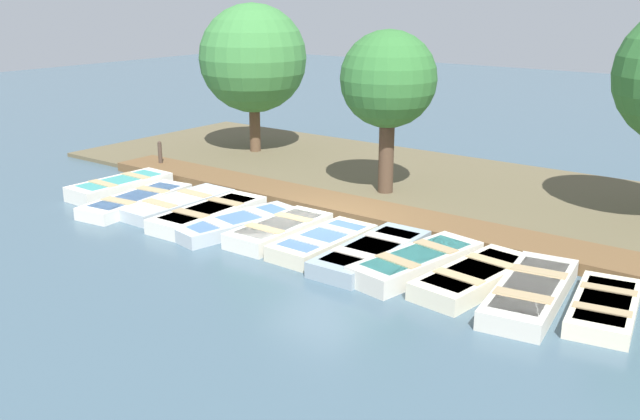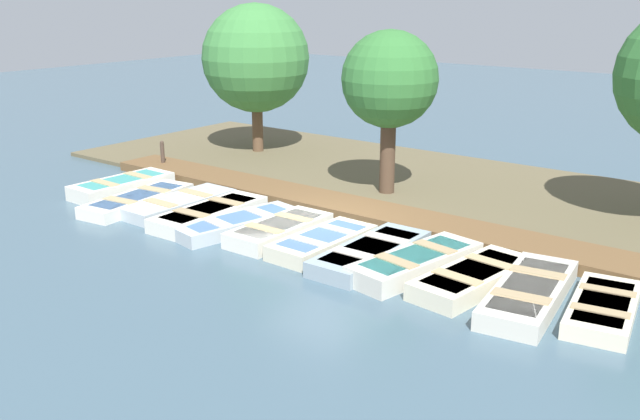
{
  "view_description": "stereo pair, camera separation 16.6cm",
  "coord_description": "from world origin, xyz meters",
  "px_view_note": "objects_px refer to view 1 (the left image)",
  "views": [
    {
      "loc": [
        13.28,
        9.95,
        5.58
      ],
      "look_at": [
        0.47,
        0.29,
        0.65
      ],
      "focal_mm": 40.0,
      "sensor_mm": 36.0,
      "label": 1
    },
    {
      "loc": [
        13.18,
        10.08,
        5.58
      ],
      "look_at": [
        0.47,
        0.29,
        0.65
      ],
      "focal_mm": 40.0,
      "sensor_mm": 36.0,
      "label": 2
    }
  ],
  "objects_px": {
    "rowboat_9": "(475,277)",
    "park_tree_left": "(388,81)",
    "rowboat_6": "(323,242)",
    "rowboat_7": "(372,253)",
    "rowboat_4": "(238,223)",
    "mooring_post_near": "(160,156)",
    "rowboat_8": "(417,262)",
    "rowboat_10": "(531,292)",
    "rowboat_3": "(209,214)",
    "park_tree_far_left": "(253,59)",
    "rowboat_1": "(137,201)",
    "rowboat_5": "(280,230)",
    "rowboat_2": "(178,204)",
    "rowboat_0": "(120,186)",
    "rowboat_11": "(605,307)"
  },
  "relations": [
    {
      "from": "rowboat_0",
      "to": "rowboat_5",
      "type": "height_order",
      "value": "rowboat_0"
    },
    {
      "from": "rowboat_1",
      "to": "rowboat_11",
      "type": "distance_m",
      "value": 12.13
    },
    {
      "from": "rowboat_5",
      "to": "rowboat_8",
      "type": "bearing_deg",
      "value": 90.63
    },
    {
      "from": "rowboat_5",
      "to": "rowboat_9",
      "type": "height_order",
      "value": "rowboat_5"
    },
    {
      "from": "rowboat_6",
      "to": "rowboat_8",
      "type": "relative_size",
      "value": 0.83
    },
    {
      "from": "rowboat_4",
      "to": "mooring_post_near",
      "type": "bearing_deg",
      "value": -103.84
    },
    {
      "from": "rowboat_6",
      "to": "mooring_post_near",
      "type": "distance_m",
      "value": 9.04
    },
    {
      "from": "rowboat_11",
      "to": "mooring_post_near",
      "type": "height_order",
      "value": "mooring_post_near"
    },
    {
      "from": "mooring_post_near",
      "to": "rowboat_7",
      "type": "bearing_deg",
      "value": 74.98
    },
    {
      "from": "rowboat_10",
      "to": "park_tree_left",
      "type": "xyz_separation_m",
      "value": [
        -4.49,
        -6.01,
        3.07
      ]
    },
    {
      "from": "rowboat_1",
      "to": "park_tree_left",
      "type": "relative_size",
      "value": 0.75
    },
    {
      "from": "rowboat_1",
      "to": "rowboat_7",
      "type": "distance_m",
      "value": 7.29
    },
    {
      "from": "rowboat_8",
      "to": "rowboat_9",
      "type": "distance_m",
      "value": 1.28
    },
    {
      "from": "rowboat_6",
      "to": "park_tree_far_left",
      "type": "height_order",
      "value": "park_tree_far_left"
    },
    {
      "from": "rowboat_3",
      "to": "park_tree_left",
      "type": "distance_m",
      "value": 6.06
    },
    {
      "from": "rowboat_1",
      "to": "rowboat_2",
      "type": "xyz_separation_m",
      "value": [
        -0.49,
        1.09,
        -0.01
      ]
    },
    {
      "from": "rowboat_4",
      "to": "park_tree_left",
      "type": "xyz_separation_m",
      "value": [
        -4.74,
        1.26,
        3.09
      ]
    },
    {
      "from": "rowboat_6",
      "to": "rowboat_7",
      "type": "height_order",
      "value": "rowboat_6"
    },
    {
      "from": "rowboat_6",
      "to": "park_tree_far_left",
      "type": "bearing_deg",
      "value": -128.09
    },
    {
      "from": "rowboat_6",
      "to": "rowboat_11",
      "type": "height_order",
      "value": "rowboat_6"
    },
    {
      "from": "rowboat_0",
      "to": "rowboat_6",
      "type": "bearing_deg",
      "value": 89.78
    },
    {
      "from": "rowboat_1",
      "to": "rowboat_2",
      "type": "relative_size",
      "value": 1.08
    },
    {
      "from": "rowboat_9",
      "to": "park_tree_left",
      "type": "xyz_separation_m",
      "value": [
        -4.45,
        -4.85,
        3.07
      ]
    },
    {
      "from": "rowboat_5",
      "to": "rowboat_11",
      "type": "xyz_separation_m",
      "value": [
        -0.28,
        7.39,
        -0.03
      ]
    },
    {
      "from": "rowboat_6",
      "to": "park_tree_far_left",
      "type": "xyz_separation_m",
      "value": [
        -6.45,
        -7.84,
        3.18
      ]
    },
    {
      "from": "rowboat_5",
      "to": "park_tree_left",
      "type": "height_order",
      "value": "park_tree_left"
    },
    {
      "from": "park_tree_left",
      "to": "rowboat_6",
      "type": "bearing_deg",
      "value": 14.91
    },
    {
      "from": "rowboat_4",
      "to": "rowboat_10",
      "type": "relative_size",
      "value": 0.96
    },
    {
      "from": "rowboat_2",
      "to": "park_tree_left",
      "type": "distance_m",
      "value": 6.58
    },
    {
      "from": "rowboat_3",
      "to": "park_tree_far_left",
      "type": "xyz_separation_m",
      "value": [
        -6.53,
        -4.28,
        3.18
      ]
    },
    {
      "from": "rowboat_0",
      "to": "rowboat_10",
      "type": "bearing_deg",
      "value": 90.92
    },
    {
      "from": "rowboat_5",
      "to": "rowboat_9",
      "type": "relative_size",
      "value": 0.89
    },
    {
      "from": "rowboat_9",
      "to": "rowboat_10",
      "type": "bearing_deg",
      "value": 94.87
    },
    {
      "from": "rowboat_8",
      "to": "mooring_post_near",
      "type": "height_order",
      "value": "mooring_post_near"
    },
    {
      "from": "rowboat_4",
      "to": "mooring_post_near",
      "type": "xyz_separation_m",
      "value": [
        -2.88,
        -6.13,
        0.33
      ]
    },
    {
      "from": "rowboat_9",
      "to": "rowboat_11",
      "type": "xyz_separation_m",
      "value": [
        -0.17,
        2.45,
        -0.03
      ]
    },
    {
      "from": "rowboat_8",
      "to": "rowboat_3",
      "type": "bearing_deg",
      "value": -77.95
    },
    {
      "from": "rowboat_2",
      "to": "rowboat_10",
      "type": "height_order",
      "value": "rowboat_10"
    },
    {
      "from": "rowboat_6",
      "to": "rowboat_5",
      "type": "bearing_deg",
      "value": -90.06
    },
    {
      "from": "rowboat_10",
      "to": "rowboat_11",
      "type": "distance_m",
      "value": 1.31
    },
    {
      "from": "rowboat_10",
      "to": "mooring_post_near",
      "type": "bearing_deg",
      "value": -109.15
    },
    {
      "from": "rowboat_0",
      "to": "rowboat_11",
      "type": "relative_size",
      "value": 1.09
    },
    {
      "from": "rowboat_4",
      "to": "rowboat_10",
      "type": "xyz_separation_m",
      "value": [
        -0.25,
        7.28,
        0.02
      ]
    },
    {
      "from": "park_tree_left",
      "to": "rowboat_1",
      "type": "bearing_deg",
      "value": -44.19
    },
    {
      "from": "rowboat_0",
      "to": "rowboat_7",
      "type": "xyz_separation_m",
      "value": [
        0.13,
        8.7,
        -0.04
      ]
    },
    {
      "from": "rowboat_7",
      "to": "rowboat_2",
      "type": "bearing_deg",
      "value": -91.08
    },
    {
      "from": "rowboat_4",
      "to": "rowboat_8",
      "type": "distance_m",
      "value": 4.84
    },
    {
      "from": "rowboat_0",
      "to": "rowboat_8",
      "type": "distance_m",
      "value": 9.81
    },
    {
      "from": "mooring_post_near",
      "to": "rowboat_0",
      "type": "bearing_deg",
      "value": 24.66
    },
    {
      "from": "rowboat_10",
      "to": "rowboat_0",
      "type": "bearing_deg",
      "value": -98.59
    }
  ]
}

